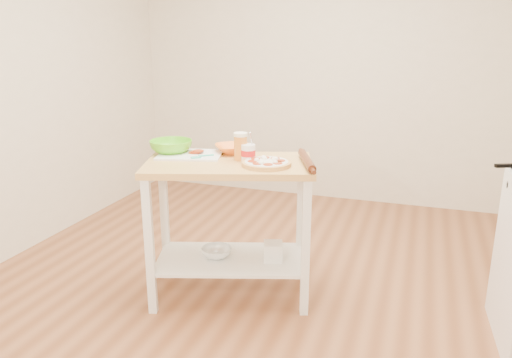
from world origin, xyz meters
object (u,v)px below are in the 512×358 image
Objects in this scene: cutting_board at (190,154)px; orange_bowl at (233,149)px; rolling_pin at (307,161)px; knife at (179,150)px; beer_pint at (241,146)px; green_bowl at (171,147)px; spatula at (201,156)px; shelf_glass_bowl at (216,252)px; shelf_bin at (273,251)px; prep_island at (230,202)px; pizza at (267,163)px; yogurt_tub at (248,153)px.

cutting_board is 2.00× the size of orange_bowl.
orange_bowl is at bearing 164.75° from rolling_pin.
knife is 0.64× the size of rolling_pin.
rolling_pin is at bearing 1.65° from beer_pint.
green_bowl is at bearing 177.78° from beer_pint.
orange_bowl is at bearing 19.62° from green_bowl.
shelf_glass_bowl is at bearing -54.84° from spatula.
orange_bowl is 1.16× the size of shelf_glass_bowl.
knife reaches higher than spatula.
beer_pint is 1.45× the size of shelf_bin.
green_bowl is at bearing 162.87° from shelf_glass_bowl.
spatula reaches higher than shelf_glass_bowl.
spatula is (-0.19, 0.02, 0.28)m from prep_island.
orange_bowl is 1.35× the size of beer_pint.
shelf_glass_bowl is (-0.33, -0.01, -0.63)m from pizza.
knife is at bearing 139.52° from cutting_board.
shelf_bin is (0.71, -0.03, -0.62)m from green_bowl.
pizza is 0.60m from shelf_bin.
beer_pint reaches higher than spatula.
shelf_glass_bowl is at bearing -160.38° from yogurt_tub.
yogurt_tub reaches higher than rolling_pin.
orange_bowl is 1.96× the size of shelf_bin.
shelf_glass_bowl is (0.10, -0.03, -0.63)m from spatula.
beer_pint reaches higher than pizza.
yogurt_tub reaches higher than knife.
orange_bowl is at bearing 152.72° from shelf_bin.
orange_bowl is 0.55m from rolling_pin.
beer_pint is (0.35, -0.00, 0.08)m from cutting_board.
cutting_board reaches higher than knife.
prep_island is at bearing -42.39° from spatula.
yogurt_tub is at bearing -178.56° from shelf_bin.
spatula is at bearing -172.62° from yogurt_tub.
prep_island reaches higher than shelf_glass_bowl.
prep_island is at bearing -152.68° from yogurt_tub.
shelf_glass_bowl is (-0.03, -0.24, -0.64)m from orange_bowl.
green_bowl is (-0.44, 0.09, 0.30)m from prep_island.
spatula is 0.76× the size of beer_pint.
pizza is at bearing -38.06° from orange_bowl.
spatula is 0.66× the size of shelf_glass_bowl.
beer_pint is at bearing -24.10° from spatula.
yogurt_tub is at bearing -17.49° from cutting_board.
orange_bowl reaches higher than pizza.
prep_island is 0.36m from shelf_glass_bowl.
beer_pint is at bearing -14.86° from cutting_board.
spatula is 0.76m from shelf_bin.
cutting_board is 1.10× the size of rolling_pin.
orange_bowl reaches higher than shelf_glass_bowl.
yogurt_tub reaches higher than beer_pint.
cutting_board is at bearing 165.74° from prep_island.
prep_island is 0.41m from cutting_board.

